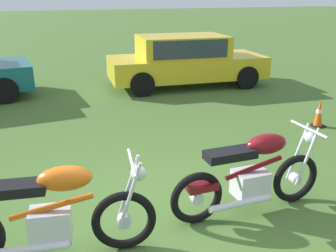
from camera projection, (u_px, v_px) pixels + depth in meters
name	position (u px, v px, depth m)	size (l,w,h in m)	color
ground_plane	(159.00, 220.00, 4.39)	(120.00, 120.00, 0.00)	#476B2D
motorcycle_orange	(50.00, 215.00, 3.62)	(2.13, 0.73, 1.02)	black
motorcycle_maroon	(252.00, 175.00, 4.42)	(2.02, 0.64, 1.02)	black
car_yellow	(185.00, 58.00, 10.53)	(4.55, 2.23, 1.43)	gold
traffic_cone	(319.00, 114.00, 7.40)	(0.25, 0.25, 0.57)	#EA590F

